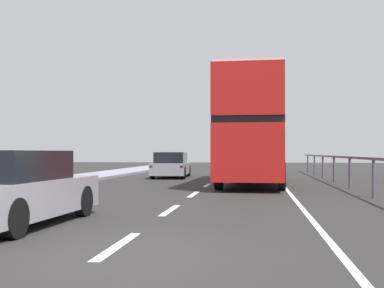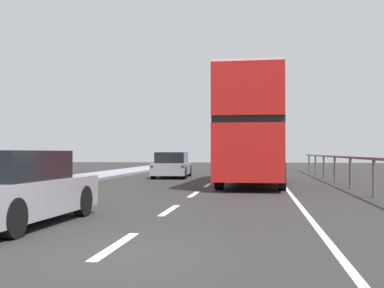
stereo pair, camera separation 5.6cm
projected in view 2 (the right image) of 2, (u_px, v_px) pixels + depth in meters
The scene contains 6 objects.
ground_plane at pixel (104, 257), 6.76m from camera, with size 74.89×120.00×0.10m, color #292727.
lane_paint_markings at pixel (252, 198), 14.78m from camera, with size 3.21×46.00×0.01m.
bridge_side_railing at pixel (374, 165), 15.01m from camera, with size 0.10×42.00×1.19m.
double_decker_bus_red at pixel (255, 128), 21.54m from camera, with size 2.83×10.27×4.43m.
hatchback_car_near at pixel (11, 189), 9.36m from camera, with size 1.94×4.30×1.37m.
sedan_car_ahead at pixel (172, 165), 26.99m from camera, with size 1.93×4.56×1.34m.
Camera 2 is at (2.02, -6.58, 1.34)m, focal length 47.69 mm.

